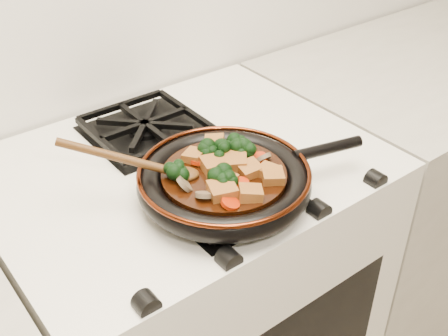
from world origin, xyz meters
TOP-DOWN VIEW (x-y plane):
  - stove at (0.00, 1.69)m, footprint 0.76×0.60m
  - burner_grate_front at (0.00, 1.55)m, footprint 0.23×0.23m
  - burner_grate_back at (0.00, 1.83)m, footprint 0.23×0.23m
  - skillet at (-0.01, 1.54)m, footprint 0.43×0.31m
  - braising_sauce at (-0.01, 1.54)m, footprint 0.22×0.22m
  - tofu_cube_0 at (0.03, 1.51)m, footprint 0.04×0.04m
  - tofu_cube_1 at (0.04, 1.47)m, footprint 0.05×0.05m
  - tofu_cube_2 at (-0.03, 1.52)m, footprint 0.05×0.05m
  - tofu_cube_3 at (-0.02, 1.56)m, footprint 0.05×0.06m
  - tofu_cube_4 at (0.03, 1.62)m, footprint 0.05×0.05m
  - tofu_cube_5 at (-0.05, 1.49)m, footprint 0.06×0.06m
  - tofu_cube_6 at (-0.03, 1.61)m, footprint 0.05×0.05m
  - tofu_cube_7 at (0.02, 1.55)m, footprint 0.07×0.06m
  - tofu_cube_8 at (-0.02, 1.46)m, footprint 0.05×0.05m
  - tofu_cube_9 at (0.05, 1.49)m, footprint 0.04×0.04m
  - broccoli_floret_0 at (-0.00, 1.61)m, footprint 0.08×0.08m
  - broccoli_floret_1 at (-0.03, 1.51)m, footprint 0.07×0.07m
  - broccoli_floret_2 at (0.04, 1.55)m, footprint 0.08×0.09m
  - broccoli_floret_3 at (-0.08, 1.58)m, footprint 0.08×0.09m
  - broccoli_floret_4 at (0.05, 1.58)m, footprint 0.08×0.08m
  - broccoli_floret_5 at (0.01, 1.58)m, footprint 0.10×0.09m
  - broccoli_floret_6 at (-0.03, 1.51)m, footprint 0.09×0.08m
  - carrot_coin_0 at (-0.06, 1.46)m, footprint 0.03×0.03m
  - carrot_coin_1 at (-0.01, 1.56)m, footprint 0.03×0.03m
  - carrot_coin_2 at (-0.01, 1.49)m, footprint 0.03×0.03m
  - carrot_coin_3 at (-0.03, 1.52)m, footprint 0.03×0.03m
  - carrot_coin_4 at (0.07, 1.53)m, footprint 0.03×0.03m
  - carrot_coin_5 at (-0.03, 1.59)m, footprint 0.03×0.03m
  - mushroom_slice_0 at (-0.08, 1.50)m, footprint 0.04×0.04m
  - mushroom_slice_1 at (-0.07, 1.59)m, footprint 0.05×0.05m
  - mushroom_slice_2 at (-0.09, 1.55)m, footprint 0.04×0.04m
  - mushroom_slice_3 at (0.07, 1.53)m, footprint 0.03×0.03m
  - mushroom_slice_4 at (0.06, 1.57)m, footprint 0.05×0.05m
  - wooden_spoon at (-0.12, 1.61)m, footprint 0.13×0.11m

SIDE VIEW (x-z plane):
  - stove at x=0.00m, z-range 0.00..0.90m
  - burner_grate_front at x=0.00m, z-range 0.90..0.93m
  - burner_grate_back at x=0.00m, z-range 0.90..0.93m
  - skillet at x=-0.01m, z-range 0.92..0.97m
  - braising_sauce at x=-0.01m, z-range 0.94..0.96m
  - carrot_coin_0 at x=-0.06m, z-range 0.95..0.97m
  - carrot_coin_1 at x=-0.01m, z-range 0.96..0.97m
  - carrot_coin_2 at x=-0.01m, z-range 0.96..0.97m
  - carrot_coin_3 at x=-0.03m, z-range 0.96..0.97m
  - carrot_coin_4 at x=0.07m, z-range 0.96..0.97m
  - carrot_coin_5 at x=-0.03m, z-range 0.96..0.97m
  - mushroom_slice_0 at x=-0.08m, z-range 0.96..0.98m
  - mushroom_slice_1 at x=-0.07m, z-range 0.95..0.98m
  - mushroom_slice_2 at x=-0.09m, z-range 0.95..0.98m
  - mushroom_slice_3 at x=0.07m, z-range 0.95..0.98m
  - mushroom_slice_4 at x=0.06m, z-range 0.95..0.98m
  - tofu_cube_4 at x=0.03m, z-range 0.95..0.98m
  - tofu_cube_2 at x=-0.03m, z-range 0.95..0.98m
  - tofu_cube_6 at x=-0.03m, z-range 0.95..0.98m
  - tofu_cube_9 at x=0.05m, z-range 0.96..0.98m
  - tofu_cube_1 at x=0.04m, z-range 0.95..0.98m
  - tofu_cube_8 at x=-0.02m, z-range 0.95..0.98m
  - tofu_cube_0 at x=0.03m, z-range 0.95..0.98m
  - broccoli_floret_6 at x=-0.03m, z-range 0.93..1.00m
  - tofu_cube_3 at x=-0.02m, z-range 0.96..0.98m
  - tofu_cube_5 at x=-0.05m, z-range 0.95..0.98m
  - broccoli_floret_0 at x=0.00m, z-range 0.94..0.99m
  - tofu_cube_7 at x=0.02m, z-range 0.95..0.98m
  - broccoli_floret_3 at x=-0.08m, z-range 0.94..1.00m
  - broccoli_floret_1 at x=-0.03m, z-range 0.94..1.00m
  - broccoli_floret_4 at x=0.05m, z-range 0.94..1.01m
  - broccoli_floret_2 at x=0.04m, z-range 0.94..1.01m
  - broccoli_floret_5 at x=0.01m, z-range 0.94..1.01m
  - wooden_spoon at x=-0.12m, z-range 0.87..1.09m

